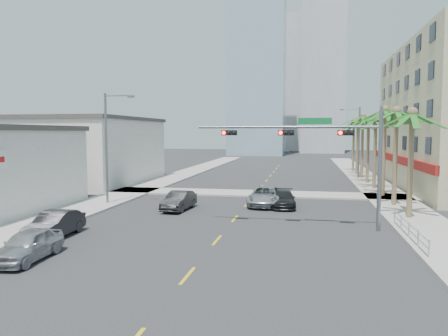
% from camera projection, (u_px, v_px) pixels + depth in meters
% --- Properties ---
extents(ground, '(260.00, 260.00, 0.00)m').
position_uv_depth(ground, '(199.00, 262.00, 19.87)').
color(ground, '#262628').
rests_on(ground, ground).
extents(sidewalk_right, '(4.00, 120.00, 0.15)m').
position_uv_depth(sidewalk_right, '(392.00, 200.00, 37.23)').
color(sidewalk_right, gray).
rests_on(sidewalk_right, ground).
extents(sidewalk_left, '(4.00, 120.00, 0.15)m').
position_uv_depth(sidewalk_left, '(128.00, 193.00, 41.67)').
color(sidewalk_left, gray).
rests_on(sidewalk_left, ground).
extents(sidewalk_cross, '(80.00, 4.00, 0.15)m').
position_uv_depth(sidewalk_cross, '(255.00, 194.00, 41.41)').
color(sidewalk_cross, gray).
rests_on(sidewalk_cross, ground).
extents(building_left_far, '(11.00, 18.00, 7.20)m').
position_uv_depth(building_left_far, '(94.00, 152.00, 50.60)').
color(building_left_far, beige).
rests_on(building_left_far, ground).
extents(tower_far_left, '(14.00, 14.00, 48.00)m').
position_uv_depth(tower_far_left, '(257.00, 62.00, 112.42)').
color(tower_far_left, '#99B2C6').
rests_on(tower_far_left, ground).
extents(tower_far_right, '(12.00, 12.00, 60.00)m').
position_uv_depth(tower_far_right, '(323.00, 47.00, 123.47)').
color(tower_far_right, '#ADADB2').
rests_on(tower_far_right, ground).
extents(tower_far_center, '(16.00, 16.00, 42.00)m').
position_uv_depth(tower_far_center, '(283.00, 85.00, 141.12)').
color(tower_far_center, '#ADADB2').
rests_on(tower_far_center, ground).
extents(traffic_signal_mast, '(11.12, 0.54, 7.20)m').
position_uv_depth(traffic_signal_mast, '(324.00, 146.00, 26.17)').
color(traffic_signal_mast, slate).
rests_on(traffic_signal_mast, ground).
extents(palm_tree_0, '(4.80, 4.80, 7.80)m').
position_uv_depth(palm_tree_0, '(412.00, 114.00, 28.90)').
color(palm_tree_0, brown).
rests_on(palm_tree_0, ground).
extents(palm_tree_1, '(4.80, 4.80, 8.16)m').
position_uv_depth(palm_tree_1, '(397.00, 112.00, 33.96)').
color(palm_tree_1, brown).
rests_on(palm_tree_1, ground).
extents(palm_tree_2, '(4.80, 4.80, 8.52)m').
position_uv_depth(palm_tree_2, '(385.00, 111.00, 39.03)').
color(palm_tree_2, brown).
rests_on(palm_tree_2, ground).
extents(palm_tree_3, '(4.80, 4.80, 7.80)m').
position_uv_depth(palm_tree_3, '(376.00, 120.00, 44.18)').
color(palm_tree_3, brown).
rests_on(palm_tree_3, ground).
extents(palm_tree_4, '(4.80, 4.80, 8.16)m').
position_uv_depth(palm_tree_4, '(369.00, 118.00, 49.24)').
color(palm_tree_4, brown).
rests_on(palm_tree_4, ground).
extents(palm_tree_5, '(4.80, 4.80, 8.52)m').
position_uv_depth(palm_tree_5, '(363.00, 117.00, 54.30)').
color(palm_tree_5, brown).
rests_on(palm_tree_5, ground).
extents(palm_tree_6, '(4.80, 4.80, 7.80)m').
position_uv_depth(palm_tree_6, '(358.00, 123.00, 59.45)').
color(palm_tree_6, brown).
rests_on(palm_tree_6, ground).
extents(palm_tree_7, '(4.80, 4.80, 8.16)m').
position_uv_depth(palm_tree_7, '(354.00, 122.00, 64.52)').
color(palm_tree_7, brown).
rests_on(palm_tree_7, ground).
extents(streetlight_left, '(2.55, 0.25, 9.00)m').
position_uv_depth(streetlight_left, '(108.00, 142.00, 35.20)').
color(streetlight_left, slate).
rests_on(streetlight_left, ground).
extents(streetlight_right, '(2.55, 0.25, 9.00)m').
position_uv_depth(streetlight_right, '(357.00, 139.00, 54.64)').
color(streetlight_right, slate).
rests_on(streetlight_right, ground).
extents(guardrail, '(0.08, 8.08, 1.00)m').
position_uv_depth(guardrail, '(409.00, 228.00, 23.79)').
color(guardrail, silver).
rests_on(guardrail, ground).
extents(car_parked_near, '(1.87, 4.26, 1.43)m').
position_uv_depth(car_parked_near, '(28.00, 245.00, 20.02)').
color(car_parked_near, '#B0AFB4').
rests_on(car_parked_near, ground).
extents(car_parked_mid, '(1.69, 4.50, 1.47)m').
position_uv_depth(car_parked_mid, '(55.00, 224.00, 24.42)').
color(car_parked_mid, black).
rests_on(car_parked_mid, ground).
extents(car_parked_far, '(1.98, 4.27, 1.18)m').
position_uv_depth(car_parked_far, '(51.00, 226.00, 24.65)').
color(car_parked_far, silver).
rests_on(car_parked_far, ground).
extents(car_lane_left, '(1.81, 4.39, 1.41)m').
position_uv_depth(car_lane_left, '(179.00, 201.00, 33.04)').
color(car_lane_left, black).
rests_on(car_lane_left, ground).
extents(car_lane_center, '(2.65, 5.52, 1.52)m').
position_uv_depth(car_lane_center, '(266.00, 196.00, 35.05)').
color(car_lane_center, '#B0B1B5').
rests_on(car_lane_center, ground).
extents(car_lane_right, '(2.11, 4.55, 1.29)m').
position_uv_depth(car_lane_right, '(284.00, 199.00, 34.19)').
color(car_lane_right, black).
rests_on(car_lane_right, ground).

